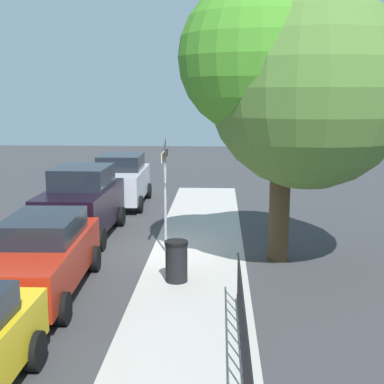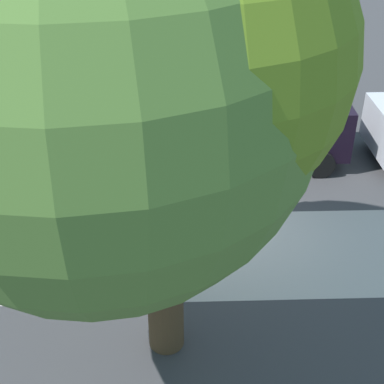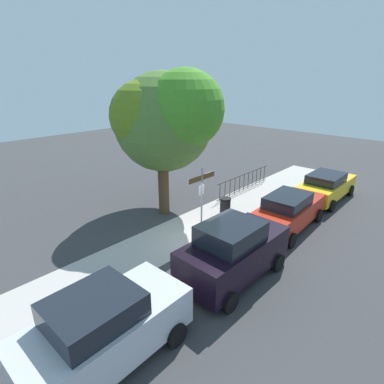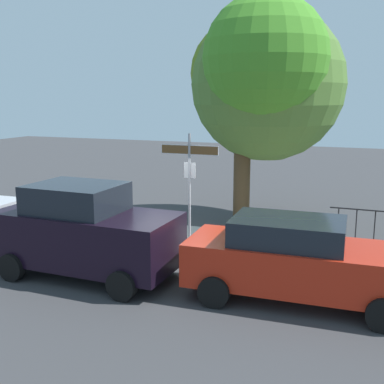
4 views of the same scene
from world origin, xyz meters
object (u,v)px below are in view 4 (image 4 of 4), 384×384
at_px(street_sign, 189,171).
at_px(trash_bin, 280,235).
at_px(car_black, 86,231).
at_px(car_red, 298,260).
at_px(shade_tree, 262,77).

bearing_deg(street_sign, trash_bin, 11.80).
bearing_deg(car_black, street_sign, 62.44).
height_order(street_sign, car_black, street_sign).
distance_m(street_sign, trash_bin, 2.96).
distance_m(street_sign, car_red, 4.28).
height_order(car_black, trash_bin, car_black).
relative_size(car_red, trash_bin, 4.76).
bearing_deg(car_red, trash_bin, 105.44).
bearing_deg(shade_tree, trash_bin, -65.81).
xyz_separation_m(car_black, trash_bin, (3.87, 3.24, -0.57)).
xyz_separation_m(car_black, car_red, (4.79, 0.35, -0.19)).
bearing_deg(shade_tree, street_sign, -108.33).
bearing_deg(trash_bin, car_black, -140.06).
distance_m(shade_tree, car_red, 7.25).
height_order(street_sign, trash_bin, street_sign).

